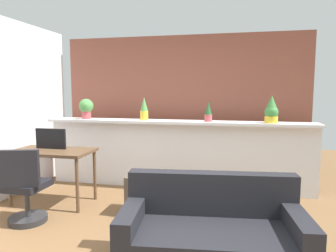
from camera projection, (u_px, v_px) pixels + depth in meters
ground_plane at (137, 250)px, 3.03m from camera, size 12.00×12.00×0.00m
divider_wall at (176, 156)px, 4.91m from camera, size 4.22×0.16×1.05m
plant_shelf at (175, 122)px, 4.81m from camera, size 4.22×0.39×0.04m
brick_wall_behind at (183, 108)px, 5.41m from camera, size 4.22×0.10×2.50m
potted_plant_0 at (86, 108)px, 5.08m from camera, size 0.23×0.23×0.33m
potted_plant_1 at (144, 109)px, 4.88m from camera, size 0.13×0.13×0.37m
potted_plant_2 at (208, 112)px, 4.67m from camera, size 0.11×0.11×0.30m
potted_plant_3 at (271, 110)px, 4.45m from camera, size 0.19×0.19×0.40m
desk at (52, 156)px, 4.24m from camera, size 1.10×0.60×0.75m
tv_monitor at (51, 139)px, 4.31m from camera, size 0.45×0.04×0.28m
office_chair at (25, 192)px, 3.58m from camera, size 0.50×0.50×0.91m
side_cube_shelf at (144, 194)px, 3.92m from camera, size 0.40×0.41×0.50m
couch at (212, 238)px, 2.69m from camera, size 1.64×0.93×0.80m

